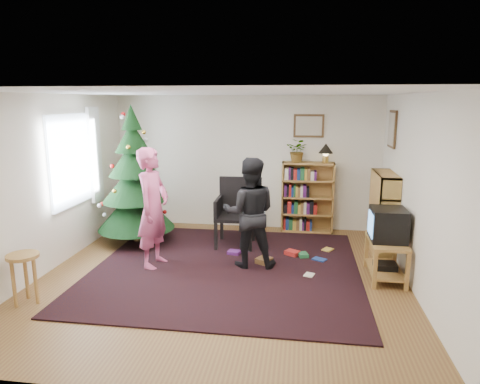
# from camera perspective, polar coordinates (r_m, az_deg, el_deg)

# --- Properties ---
(floor) EXTENTS (5.00, 5.00, 0.00)m
(floor) POSITION_cam_1_polar(r_m,az_deg,el_deg) (6.07, -2.31, -11.19)
(floor) COLOR brown
(floor) RESTS_ON ground
(ceiling) EXTENTS (5.00, 5.00, 0.00)m
(ceiling) POSITION_cam_1_polar(r_m,az_deg,el_deg) (5.58, -2.53, 13.11)
(ceiling) COLOR white
(ceiling) RESTS_ON wall_back
(wall_back) EXTENTS (5.00, 0.02, 2.50)m
(wall_back) POSITION_cam_1_polar(r_m,az_deg,el_deg) (8.13, 0.84, 3.95)
(wall_back) COLOR silver
(wall_back) RESTS_ON floor
(wall_front) EXTENTS (5.00, 0.02, 2.50)m
(wall_front) POSITION_cam_1_polar(r_m,az_deg,el_deg) (3.36, -10.39, -8.10)
(wall_front) COLOR silver
(wall_front) RESTS_ON floor
(wall_left) EXTENTS (0.02, 5.00, 2.50)m
(wall_left) POSITION_cam_1_polar(r_m,az_deg,el_deg) (6.63, -24.19, 1.03)
(wall_left) COLOR silver
(wall_left) RESTS_ON floor
(wall_right) EXTENTS (0.02, 5.00, 2.50)m
(wall_right) POSITION_cam_1_polar(r_m,az_deg,el_deg) (5.79, 22.70, -0.31)
(wall_right) COLOR silver
(wall_right) RESTS_ON floor
(rug) EXTENTS (3.80, 3.60, 0.02)m
(rug) POSITION_cam_1_polar(r_m,az_deg,el_deg) (6.34, -1.81, -10.05)
(rug) COLOR black
(rug) RESTS_ON floor
(window_pane) EXTENTS (0.04, 1.20, 1.40)m
(window_pane) POSITION_cam_1_polar(r_m,az_deg,el_deg) (7.08, -21.58, 3.94)
(window_pane) COLOR silver
(window_pane) RESTS_ON wall_left
(curtain) EXTENTS (0.06, 0.35, 1.60)m
(curtain) POSITION_cam_1_polar(r_m,az_deg,el_deg) (7.67, -18.75, 4.71)
(curtain) COLOR silver
(curtain) RESTS_ON wall_left
(picture_back) EXTENTS (0.55, 0.03, 0.42)m
(picture_back) POSITION_cam_1_polar(r_m,az_deg,el_deg) (7.97, 9.16, 8.70)
(picture_back) COLOR #4C3319
(picture_back) RESTS_ON wall_back
(picture_right) EXTENTS (0.03, 0.50, 0.60)m
(picture_right) POSITION_cam_1_polar(r_m,az_deg,el_deg) (7.39, 19.65, 7.90)
(picture_right) COLOR #4C3319
(picture_right) RESTS_ON wall_right
(christmas_tree) EXTENTS (1.29, 1.29, 2.35)m
(christmas_tree) POSITION_cam_1_polar(r_m,az_deg,el_deg) (7.44, -13.85, 0.71)
(christmas_tree) COLOR #3F2816
(christmas_tree) RESTS_ON rug
(bookshelf_back) EXTENTS (0.95, 0.30, 1.30)m
(bookshelf_back) POSITION_cam_1_polar(r_m,az_deg,el_deg) (8.01, 8.97, -0.58)
(bookshelf_back) COLOR #A3803A
(bookshelf_back) RESTS_ON floor
(bookshelf_right) EXTENTS (0.30, 0.95, 1.30)m
(bookshelf_right) POSITION_cam_1_polar(r_m,az_deg,el_deg) (7.14, 18.52, -2.62)
(bookshelf_right) COLOR #A3803A
(bookshelf_right) RESTS_ON floor
(tv_stand) EXTENTS (0.46, 0.83, 0.55)m
(tv_stand) POSITION_cam_1_polar(r_m,az_deg,el_deg) (6.24, 18.87, -8.06)
(tv_stand) COLOR #A3803A
(tv_stand) RESTS_ON floor
(crt_tv) EXTENTS (0.46, 0.50, 0.44)m
(crt_tv) POSITION_cam_1_polar(r_m,az_deg,el_deg) (6.10, 19.13, -4.11)
(crt_tv) COLOR black
(crt_tv) RESTS_ON tv_stand
(armchair) EXTENTS (0.63, 0.63, 1.13)m
(armchair) POSITION_cam_1_polar(r_m,az_deg,el_deg) (7.21, -0.47, -2.23)
(armchair) COLOR black
(armchair) RESTS_ON rug
(stool) EXTENTS (0.37, 0.37, 0.62)m
(stool) POSITION_cam_1_polar(r_m,az_deg,el_deg) (5.76, -26.90, -8.73)
(stool) COLOR #A3803A
(stool) RESTS_ON floor
(person_standing) EXTENTS (0.51, 0.69, 1.76)m
(person_standing) POSITION_cam_1_polar(r_m,az_deg,el_deg) (6.31, -11.52, -2.11)
(person_standing) COLOR #C44E7D
(person_standing) RESTS_ON rug
(person_by_chair) EXTENTS (0.84, 0.69, 1.62)m
(person_by_chair) POSITION_cam_1_polar(r_m,az_deg,el_deg) (6.19, 1.30, -2.81)
(person_by_chair) COLOR black
(person_by_chair) RESTS_ON rug
(potted_plant) EXTENTS (0.48, 0.46, 0.42)m
(potted_plant) POSITION_cam_1_polar(r_m,az_deg,el_deg) (7.87, 7.71, 5.50)
(potted_plant) COLOR gray
(potted_plant) RESTS_ON bookshelf_back
(table_lamp) EXTENTS (0.26, 0.26, 0.35)m
(table_lamp) POSITION_cam_1_polar(r_m,az_deg,el_deg) (7.88, 11.37, 5.55)
(table_lamp) COLOR #A57F33
(table_lamp) RESTS_ON bookshelf_back
(floor_clutter) EXTENTS (1.68, 1.29, 0.08)m
(floor_clutter) POSITION_cam_1_polar(r_m,az_deg,el_deg) (6.69, 7.04, -8.65)
(floor_clutter) COLOR #A51E19
(floor_clutter) RESTS_ON rug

